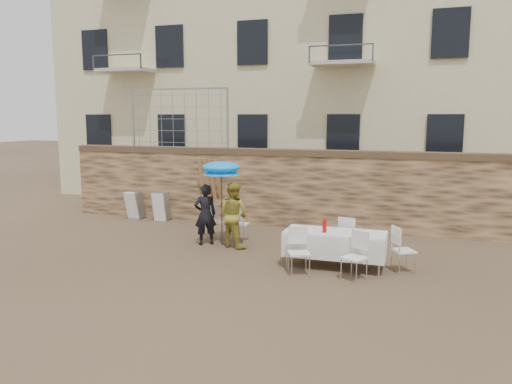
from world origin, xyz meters
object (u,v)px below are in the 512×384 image
(table_chair_front_right, at_px, (354,256))
(table_chair_back, at_px, (349,237))
(couple_chair_left, at_px, (214,221))
(chair_stack_right, at_px, (164,205))
(chair_stack_left, at_px, (138,204))
(table_chair_side, at_px, (404,249))
(soda_bottle, at_px, (325,226))
(woman_dress, at_px, (234,215))
(couple_chair_right, at_px, (239,223))
(umbrella, at_px, (221,170))
(man_suit, at_px, (205,215))
(table_chair_front_left, at_px, (299,252))
(banquet_table, at_px, (335,234))

(table_chair_front_right, xyz_separation_m, table_chair_back, (-0.30, 1.55, 0.00))
(couple_chair_left, relative_size, chair_stack_right, 1.04)
(chair_stack_left, bearing_deg, table_chair_side, -21.13)
(couple_chair_left, distance_m, table_chair_back, 3.63)
(soda_bottle, bearing_deg, woman_dress, 156.81)
(couple_chair_right, bearing_deg, table_chair_back, 169.02)
(couple_chair_right, bearing_deg, table_chair_front_right, 146.97)
(couple_chair_right, bearing_deg, umbrella, 57.86)
(table_chair_side, bearing_deg, chair_stack_left, 40.07)
(couple_chair_right, distance_m, soda_bottle, 2.97)
(man_suit, bearing_deg, couple_chair_right, -178.44)
(couple_chair_left, height_order, chair_stack_right, couple_chair_left)
(table_chair_front_right, distance_m, table_chair_back, 1.58)
(soda_bottle, bearing_deg, table_chair_front_right, -40.60)
(couple_chair_left, distance_m, table_chair_front_left, 3.54)
(chair_stack_right, bearing_deg, couple_chair_left, -36.42)
(couple_chair_left, relative_size, table_chair_front_left, 1.00)
(man_suit, relative_size, table_chair_side, 1.59)
(table_chair_front_right, relative_size, chair_stack_left, 1.04)
(table_chair_front_left, xyz_separation_m, table_chair_front_right, (1.10, 0.00, 0.00))
(table_chair_side, bearing_deg, couple_chair_right, 43.01)
(woman_dress, relative_size, chair_stack_right, 1.75)
(woman_dress, bearing_deg, table_chair_side, -171.00)
(chair_stack_right, bearing_deg, table_chair_side, -23.50)
(woman_dress, bearing_deg, umbrella, 4.14)
(chair_stack_left, relative_size, chair_stack_right, 1.00)
(banquet_table, xyz_separation_m, table_chair_front_right, (0.50, -0.75, -0.25))
(couple_chair_left, xyz_separation_m, table_chair_back, (3.58, -0.64, 0.00))
(man_suit, xyz_separation_m, woman_dress, (0.75, 0.00, 0.04))
(woman_dress, xyz_separation_m, banquet_table, (2.63, -0.89, -0.07))
(man_suit, height_order, chair_stack_right, man_suit)
(man_suit, xyz_separation_m, chair_stack_left, (-3.33, 2.35, -0.30))
(table_chair_side, bearing_deg, chair_stack_right, 37.70)
(man_suit, distance_m, couple_chair_right, 0.93)
(banquet_table, distance_m, chair_stack_left, 7.45)
(umbrella, xyz_separation_m, chair_stack_left, (-3.73, 2.25, -1.42))
(table_chair_back, bearing_deg, chair_stack_left, -4.76)
(umbrella, bearing_deg, couple_chair_left, 131.63)
(umbrella, distance_m, couple_chair_left, 1.52)
(woman_dress, height_order, umbrella, umbrella)
(table_chair_side, height_order, chair_stack_right, table_chair_side)
(banquet_table, height_order, chair_stack_right, chair_stack_right)
(table_chair_front_right, relative_size, chair_stack_right, 1.04)
(banquet_table, xyz_separation_m, chair_stack_left, (-6.71, 3.24, -0.27))
(couple_chair_left, relative_size, soda_bottle, 3.69)
(banquet_table, relative_size, chair_stack_right, 2.28)
(umbrella, relative_size, banquet_table, 0.95)
(soda_bottle, relative_size, table_chair_front_right, 0.27)
(woman_dress, height_order, chair_stack_right, woman_dress)
(couple_chair_right, bearing_deg, woman_dress, 96.74)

